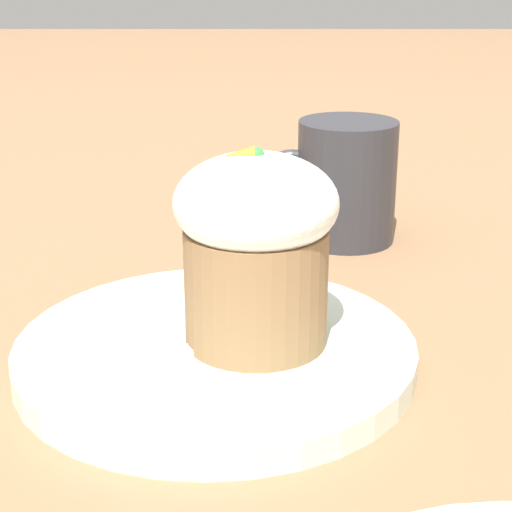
% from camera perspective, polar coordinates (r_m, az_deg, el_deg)
% --- Properties ---
extents(ground_plane, '(4.00, 4.00, 0.00)m').
position_cam_1_polar(ground_plane, '(0.51, -2.69, -7.23)').
color(ground_plane, '#846042').
extents(dessert_plate, '(0.24, 0.24, 0.02)m').
position_cam_1_polar(dessert_plate, '(0.51, -2.71, -6.43)').
color(dessert_plate, silver).
rests_on(dessert_plate, ground_plane).
extents(carrot_cake, '(0.09, 0.09, 0.12)m').
position_cam_1_polar(carrot_cake, '(0.48, -0.00, 0.72)').
color(carrot_cake, olive).
rests_on(carrot_cake, dessert_plate).
extents(spoon, '(0.12, 0.05, 0.01)m').
position_cam_1_polar(spoon, '(0.49, -3.03, -6.02)').
color(spoon, silver).
rests_on(spoon, dessert_plate).
extents(coffee_cup, '(0.11, 0.08, 0.10)m').
position_cam_1_polar(coffee_cup, '(0.71, 5.91, 4.95)').
color(coffee_cup, '#2D2D33').
rests_on(coffee_cup, ground_plane).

